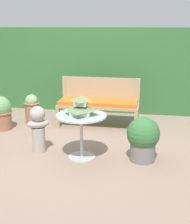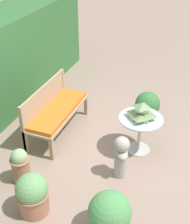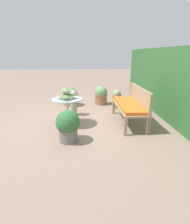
# 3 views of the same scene
# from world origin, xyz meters

# --- Properties ---
(ground) EXTENTS (30.00, 30.00, 0.00)m
(ground) POSITION_xyz_m (0.00, 0.00, 0.00)
(ground) COLOR gray
(garden_bench) EXTENTS (1.44, 0.52, 0.48)m
(garden_bench) POSITION_xyz_m (0.17, 1.03, 0.41)
(garden_bench) COLOR tan
(garden_bench) RESTS_ON ground
(bench_backrest) EXTENTS (1.44, 0.06, 0.85)m
(bench_backrest) POSITION_xyz_m (0.17, 1.27, 0.61)
(bench_backrest) COLOR tan
(bench_backrest) RESTS_ON ground
(patio_table) EXTENTS (0.68, 0.68, 0.62)m
(patio_table) POSITION_xyz_m (0.19, -0.39, 0.49)
(patio_table) COLOR #B7B7B2
(patio_table) RESTS_ON ground
(pagoda_birdhouse) EXTENTS (0.36, 0.36, 0.26)m
(pagoda_birdhouse) POSITION_xyz_m (0.19, -0.39, 0.73)
(pagoda_birdhouse) COLOR #B2BCA8
(pagoda_birdhouse) RESTS_ON patio_table
(garden_bust) EXTENTS (0.36, 0.31, 0.68)m
(garden_bust) POSITION_xyz_m (-0.47, -0.29, 0.37)
(garden_bust) COLOR #A39E93
(garden_bust) RESTS_ON ground
(potted_plant_hedge_corner) EXTENTS (0.29, 0.29, 0.55)m
(potted_plant_hedge_corner) POSITION_xyz_m (-1.07, 0.99, 0.28)
(potted_plant_hedge_corner) COLOR #9E664C
(potted_plant_hedge_corner) RESTS_ON ground
(potted_plant_bench_left) EXTENTS (0.52, 0.52, 0.58)m
(potted_plant_bench_left) POSITION_xyz_m (-1.42, -0.44, 0.27)
(potted_plant_bench_left) COLOR #9E664C
(potted_plant_bench_left) RESTS_ON ground
(potted_plant_table_near) EXTENTS (0.44, 0.44, 0.60)m
(potted_plant_table_near) POSITION_xyz_m (1.02, -0.32, 0.32)
(potted_plant_table_near) COLOR slate
(potted_plant_table_near) RESTS_ON ground
(potted_plant_path_edge) EXTENTS (0.42, 0.42, 0.59)m
(potted_plant_path_edge) POSITION_xyz_m (-1.49, 0.55, 0.30)
(potted_plant_path_edge) COLOR #9E664C
(potted_plant_path_edge) RESTS_ON ground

